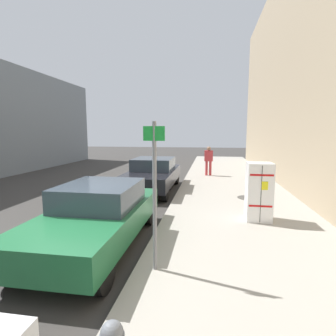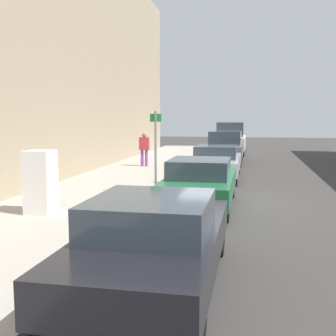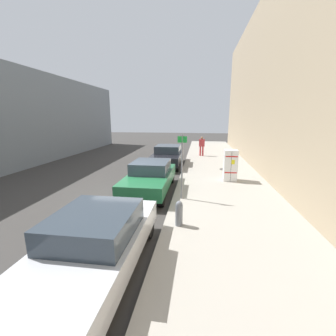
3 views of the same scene
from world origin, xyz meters
name	(u,v)px [view 3 (image 3 of 3)]	position (x,y,z in m)	size (l,w,h in m)	color
ground_plane	(132,196)	(0.00, 0.00, 0.00)	(80.00, 80.00, 0.00)	#383533
sidewalk_slab	(228,200)	(-4.02, 0.00, 0.06)	(4.48, 44.00, 0.13)	#9E998E
discarded_refrigerator	(230,165)	(-4.41, -2.74, 0.92)	(0.66, 0.65, 1.58)	white
manhole_cover	(225,169)	(-4.46, -5.20, 0.14)	(0.70, 0.70, 0.02)	#47443F
street_sign_post	(182,163)	(-2.16, 0.28, 1.57)	(0.36, 0.07, 2.57)	slate
fire_hydrant	(179,213)	(-2.27, 2.59, 0.53)	(0.22, 0.22, 0.78)	slate
pedestrian_standing_near	(202,145)	(-3.01, -10.16, 1.05)	(0.47, 0.22, 1.61)	#B73338
parked_sedan_dark	(168,155)	(-0.65, -6.41, 0.74)	(1.88, 4.50, 1.41)	black
parked_sedan_green	(150,177)	(-0.65, -0.73, 0.71)	(1.82, 4.33, 1.38)	#1E6038
parked_sedan_silver	(92,245)	(-0.65, 4.88, 0.71)	(1.85, 4.66, 1.38)	silver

